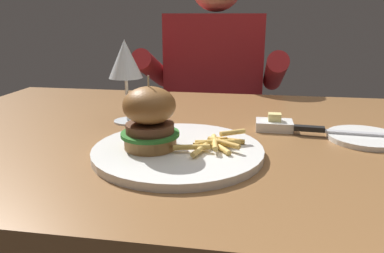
{
  "coord_description": "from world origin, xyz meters",
  "views": [
    {
      "loc": [
        0.06,
        -0.74,
        0.98
      ],
      "look_at": [
        -0.04,
        -0.11,
        0.78
      ],
      "focal_mm": 35.0,
      "sensor_mm": 36.0,
      "label": 1
    }
  ],
  "objects_px": {
    "bread_plate": "(364,137)",
    "table_knife": "(338,131)",
    "main_plate": "(178,151)",
    "burger_sandwich": "(150,118)",
    "diner_person": "(214,123)",
    "wine_glass": "(125,61)",
    "butter_dish": "(274,124)"
  },
  "relations": [
    {
      "from": "bread_plate",
      "to": "diner_person",
      "type": "height_order",
      "value": "diner_person"
    },
    {
      "from": "wine_glass",
      "to": "butter_dish",
      "type": "height_order",
      "value": "wine_glass"
    },
    {
      "from": "burger_sandwich",
      "to": "diner_person",
      "type": "bearing_deg",
      "value": 88.2
    },
    {
      "from": "main_plate",
      "to": "wine_glass",
      "type": "distance_m",
      "value": 0.28
    },
    {
      "from": "butter_dish",
      "to": "diner_person",
      "type": "distance_m",
      "value": 0.7
    },
    {
      "from": "wine_glass",
      "to": "main_plate",
      "type": "bearing_deg",
      "value": -50.54
    },
    {
      "from": "wine_glass",
      "to": "butter_dish",
      "type": "distance_m",
      "value": 0.35
    },
    {
      "from": "table_knife",
      "to": "diner_person",
      "type": "bearing_deg",
      "value": 115.14
    },
    {
      "from": "burger_sandwich",
      "to": "wine_glass",
      "type": "height_order",
      "value": "wine_glass"
    },
    {
      "from": "main_plate",
      "to": "burger_sandwich",
      "type": "xyz_separation_m",
      "value": [
        -0.05,
        -0.01,
        0.06
      ]
    },
    {
      "from": "main_plate",
      "to": "butter_dish",
      "type": "relative_size",
      "value": 3.89
    },
    {
      "from": "burger_sandwich",
      "to": "diner_person",
      "type": "xyz_separation_m",
      "value": [
        0.03,
        0.83,
        -0.24
      ]
    },
    {
      "from": "burger_sandwich",
      "to": "table_knife",
      "type": "distance_m",
      "value": 0.38
    },
    {
      "from": "butter_dish",
      "to": "burger_sandwich",
      "type": "bearing_deg",
      "value": -139.51
    },
    {
      "from": "diner_person",
      "to": "wine_glass",
      "type": "bearing_deg",
      "value": -101.87
    },
    {
      "from": "butter_dish",
      "to": "diner_person",
      "type": "relative_size",
      "value": 0.07
    },
    {
      "from": "main_plate",
      "to": "diner_person",
      "type": "xyz_separation_m",
      "value": [
        -0.02,
        0.82,
        -0.18
      ]
    },
    {
      "from": "bread_plate",
      "to": "table_knife",
      "type": "bearing_deg",
      "value": 175.87
    },
    {
      "from": "wine_glass",
      "to": "diner_person",
      "type": "xyz_separation_m",
      "value": [
        0.13,
        0.63,
        -0.31
      ]
    },
    {
      "from": "burger_sandwich",
      "to": "wine_glass",
      "type": "xyz_separation_m",
      "value": [
        -0.11,
        0.2,
        0.07
      ]
    },
    {
      "from": "bread_plate",
      "to": "table_knife",
      "type": "height_order",
      "value": "table_knife"
    },
    {
      "from": "main_plate",
      "to": "table_knife",
      "type": "bearing_deg",
      "value": 26.13
    },
    {
      "from": "bread_plate",
      "to": "table_knife",
      "type": "distance_m",
      "value": 0.05
    },
    {
      "from": "bread_plate",
      "to": "table_knife",
      "type": "xyz_separation_m",
      "value": [
        -0.05,
        0.0,
        0.01
      ]
    },
    {
      "from": "burger_sandwich",
      "to": "table_knife",
      "type": "bearing_deg",
      "value": 24.19
    },
    {
      "from": "wine_glass",
      "to": "bread_plate",
      "type": "height_order",
      "value": "wine_glass"
    },
    {
      "from": "burger_sandwich",
      "to": "butter_dish",
      "type": "xyz_separation_m",
      "value": [
        0.22,
        0.19,
        -0.06
      ]
    },
    {
      "from": "wine_glass",
      "to": "butter_dish",
      "type": "bearing_deg",
      "value": -1.42
    },
    {
      "from": "main_plate",
      "to": "burger_sandwich",
      "type": "bearing_deg",
      "value": -169.32
    },
    {
      "from": "burger_sandwich",
      "to": "bread_plate",
      "type": "bearing_deg",
      "value": 20.95
    },
    {
      "from": "main_plate",
      "to": "bread_plate",
      "type": "relative_size",
      "value": 2.09
    },
    {
      "from": "wine_glass",
      "to": "bread_plate",
      "type": "xyz_separation_m",
      "value": [
        0.5,
        -0.05,
        -0.13
      ]
    }
  ]
}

